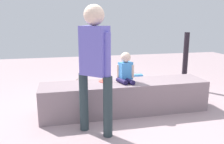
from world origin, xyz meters
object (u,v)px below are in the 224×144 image
(party_cup_red, at_px, (70,97))
(handbag_brown_canvas, at_px, (80,89))
(cake_box_white, at_px, (111,90))
(handbag_black_leather, at_px, (154,89))
(gift_bag, at_px, (137,80))
(child_seated, at_px, (126,69))
(cake_plate, at_px, (105,80))
(water_bottle_near_gift, at_px, (168,90))
(adult_standing, at_px, (95,59))

(party_cup_red, height_order, handbag_brown_canvas, handbag_brown_canvas)
(cake_box_white, xyz_separation_m, handbag_brown_canvas, (-0.64, -0.03, 0.07))
(party_cup_red, height_order, handbag_black_leather, handbag_black_leather)
(gift_bag, relative_size, cake_box_white, 1.03)
(child_seated, height_order, party_cup_red, child_seated)
(cake_plate, height_order, handbag_black_leather, cake_plate)
(cake_plate, height_order, water_bottle_near_gift, cake_plate)
(gift_bag, bearing_deg, water_bottle_near_gift, -62.21)
(handbag_black_leather, distance_m, handbag_brown_canvas, 1.48)
(child_seated, xyz_separation_m, party_cup_red, (-0.87, 0.78, -0.66))
(party_cup_red, bearing_deg, gift_bag, 20.83)
(water_bottle_near_gift, distance_m, party_cup_red, 1.96)
(adult_standing, height_order, water_bottle_near_gift, adult_standing)
(child_seated, bearing_deg, cake_plate, 160.74)
(cake_plate, bearing_deg, handbag_brown_canvas, 111.83)
(water_bottle_near_gift, height_order, handbag_brown_canvas, handbag_brown_canvas)
(cake_plate, xyz_separation_m, handbag_black_leather, (1.12, 0.60, -0.41))
(child_seated, xyz_separation_m, handbag_black_leather, (0.81, 0.71, -0.60))
(cake_plate, relative_size, water_bottle_near_gift, 0.98)
(handbag_black_leather, bearing_deg, water_bottle_near_gift, -21.87)
(child_seated, xyz_separation_m, cake_plate, (-0.31, 0.11, -0.19))
(gift_bag, bearing_deg, adult_standing, -122.26)
(water_bottle_near_gift, height_order, party_cup_red, water_bottle_near_gift)
(adult_standing, xyz_separation_m, cake_plate, (0.29, 0.75, -0.49))
(adult_standing, xyz_separation_m, cake_box_white, (0.58, 1.64, -0.95))
(cake_plate, bearing_deg, handbag_black_leather, 28.35)
(gift_bag, distance_m, handbag_black_leather, 0.67)
(child_seated, height_order, gift_bag, child_seated)
(water_bottle_near_gift, bearing_deg, gift_bag, 117.79)
(child_seated, relative_size, handbag_brown_canvas, 1.33)
(child_seated, relative_size, water_bottle_near_gift, 2.11)
(handbag_black_leather, relative_size, handbag_brown_canvas, 0.91)
(cake_plate, bearing_deg, adult_standing, -110.83)
(water_bottle_near_gift, relative_size, handbag_brown_canvas, 0.63)
(cake_plate, distance_m, gift_bag, 1.65)
(child_seated, bearing_deg, gift_bag, 63.77)
(gift_bag, height_order, water_bottle_near_gift, gift_bag)
(water_bottle_near_gift, relative_size, cake_box_white, 0.72)
(handbag_black_leather, bearing_deg, handbag_brown_canvas, 170.26)
(water_bottle_near_gift, distance_m, cake_box_white, 1.16)
(handbag_black_leather, bearing_deg, cake_box_white, 160.92)
(gift_bag, height_order, cake_box_white, gift_bag)
(cake_plate, distance_m, party_cup_red, 1.00)
(child_seated, bearing_deg, adult_standing, -132.83)
(party_cup_red, relative_size, cake_box_white, 0.35)
(party_cup_red, bearing_deg, adult_standing, -78.95)
(cake_box_white, distance_m, handbag_black_leather, 0.87)
(adult_standing, relative_size, handbag_brown_canvas, 4.60)
(handbag_brown_canvas, bearing_deg, gift_bag, 17.09)
(adult_standing, bearing_deg, handbag_brown_canvas, 92.03)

